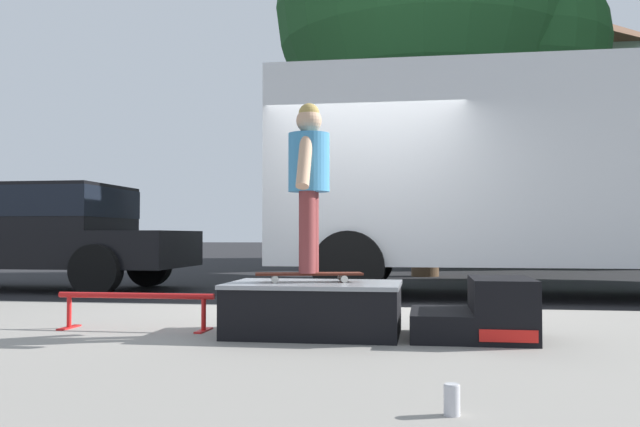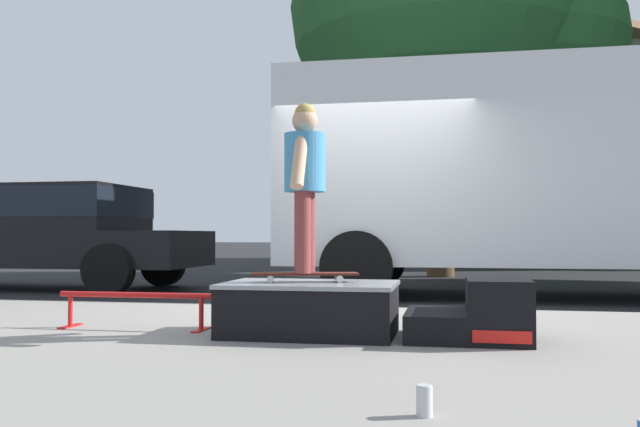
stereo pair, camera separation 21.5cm
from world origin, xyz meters
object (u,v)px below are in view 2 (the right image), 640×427
grind_rail (135,302)px  pickup_truck_black (35,232)px  skater_kid (305,173)px  soda_can_b (424,401)px  skate_box (310,307)px  skateboard (305,274)px  kicker_ramp (478,314)px  box_truck (542,172)px  street_tree_main (457,19)px

grind_rail → pickup_truck_black: bearing=130.2°
skater_kid → soda_can_b: (0.94, -2.11, -1.12)m
skate_box → grind_rail: skate_box is taller
soda_can_b → skate_box: bearing=113.3°
skate_box → skateboard: size_ratio=1.54×
kicker_ramp → box_truck: (1.04, 4.69, 1.40)m
skater_kid → box_truck: (2.27, 4.67, 0.40)m
kicker_ramp → box_truck: box_truck is taller
skater_kid → skateboard: bearing=88.2°
soda_can_b → box_truck: bearing=78.9°
skater_kid → soda_can_b: 2.57m
pickup_truck_black → grind_rail: bearing=-49.8°
soda_can_b → box_truck: 7.07m
skateboard → street_tree_main: 10.42m
skate_box → pickup_truck_black: bearing=138.3°
skateboard → soda_can_b: size_ratio=6.39×
soda_can_b → box_truck: size_ratio=0.02×
skate_box → grind_rail: bearing=177.6°
kicker_ramp → street_tree_main: bearing=90.2°
skate_box → pickup_truck_black: (-5.45, 4.86, 0.57)m
box_truck → pickup_truck_black: 7.73m
skater_kid → box_truck: bearing=64.0°
kicker_ramp → grind_rail: bearing=178.7°
street_tree_main → soda_can_b: bearing=-91.3°
skateboard → skater_kid: (-0.00, -0.00, 0.75)m
skateboard → skater_kid: 0.75m
skater_kid → street_tree_main: street_tree_main is taller
skate_box → skater_kid: bearing=150.6°
grind_rail → skateboard: 1.37m
box_truck → street_tree_main: 5.88m
grind_rail → pickup_truck_black: pickup_truck_black is taller
kicker_ramp → soda_can_b: kicker_ramp is taller
grind_rail → pickup_truck_black: (-4.05, 4.80, 0.57)m
skater_kid → street_tree_main: (1.21, 9.21, 3.98)m
skater_kid → pickup_truck_black: size_ratio=0.22×
kicker_ramp → skater_kid: (-1.24, 0.03, 1.01)m
skater_kid → street_tree_main: size_ratio=0.15×
kicker_ramp → skater_kid: bearing=178.8°
skate_box → soda_can_b: size_ratio=9.87×
kicker_ramp → skateboard: 1.26m
kicker_ramp → skate_box: bearing=180.0°
skater_kid → box_truck: size_ratio=0.18×
kicker_ramp → soda_can_b: (-0.29, -2.09, -0.11)m
pickup_truck_black → skateboard: bearing=-41.8°
kicker_ramp → grind_rail: (-2.59, 0.06, 0.03)m
grind_rail → box_truck: bearing=51.9°
skate_box → pickup_truck_black: 7.33m
grind_rail → soda_can_b: size_ratio=9.90×
skate_box → street_tree_main: 10.55m
box_truck → kicker_ramp: bearing=-102.5°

